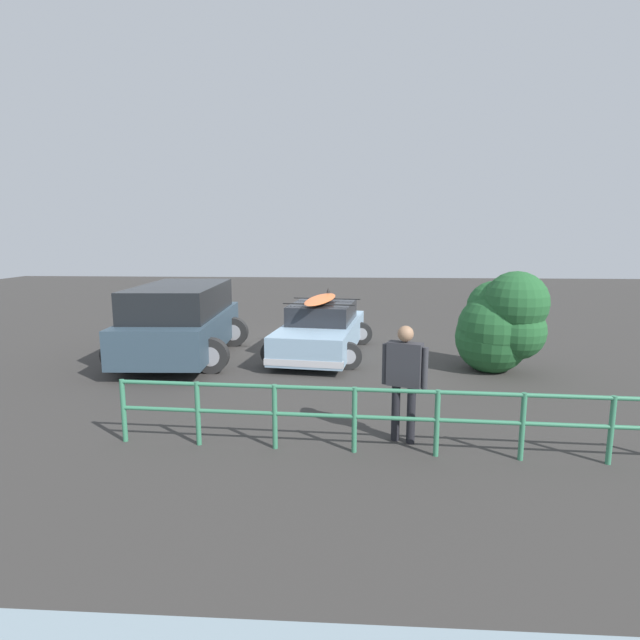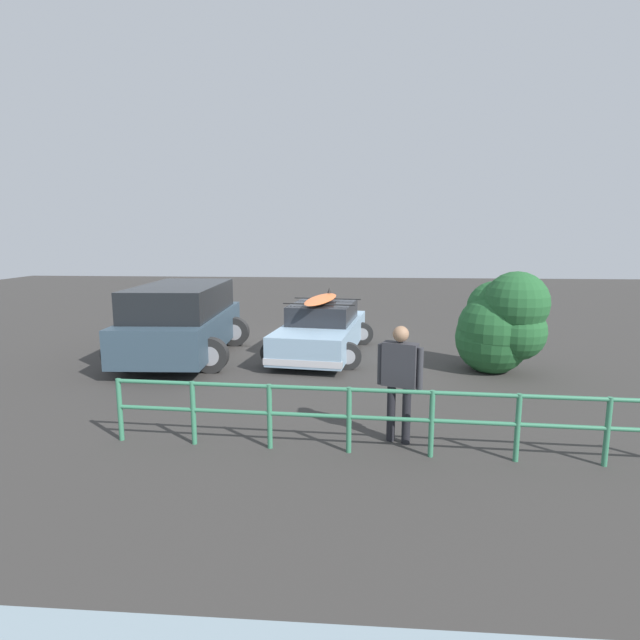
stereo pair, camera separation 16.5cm
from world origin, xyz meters
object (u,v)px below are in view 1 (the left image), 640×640
(bush_near_left, at_px, (500,324))
(sedan_car, at_px, (322,330))
(suv_car, at_px, (182,320))
(person_bystander, at_px, (404,373))

(bush_near_left, bearing_deg, sedan_car, -19.86)
(suv_car, bearing_deg, sedan_car, -169.57)
(sedan_car, bearing_deg, suv_car, 10.43)
(bush_near_left, bearing_deg, suv_car, -6.33)
(suv_car, xyz_separation_m, person_bystander, (-4.72, 4.64, 0.10))
(sedan_car, xyz_separation_m, suv_car, (3.28, 0.60, 0.30))
(sedan_car, distance_m, suv_car, 3.35)
(suv_car, distance_m, person_bystander, 6.62)
(person_bystander, bearing_deg, suv_car, -44.53)
(sedan_car, xyz_separation_m, person_bystander, (-1.44, 5.24, 0.40))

